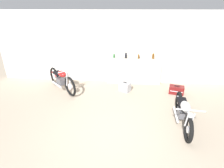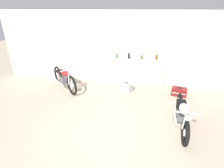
% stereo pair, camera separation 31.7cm
% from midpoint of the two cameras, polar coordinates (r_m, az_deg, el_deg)
% --- Properties ---
extents(ground_plane, '(24.00, 24.00, 0.00)m').
position_cam_midpoint_polar(ground_plane, '(4.28, 0.45, -18.66)').
color(ground_plane, gray).
extents(wall_back, '(10.00, 0.07, 2.80)m').
position_cam_midpoint_polar(wall_back, '(7.03, 5.06, 11.56)').
color(wall_back, silver).
rests_on(wall_back, ground_plane).
extents(sill_counter, '(2.14, 0.28, 1.04)m').
position_cam_midpoint_polar(sill_counter, '(7.10, 9.31, 4.03)').
color(sill_counter, '#B7AD99').
rests_on(sill_counter, ground_plane).
extents(bottle_leftmost, '(0.06, 0.06, 0.22)m').
position_cam_midpoint_polar(bottle_leftmost, '(6.96, 2.91, 9.25)').
color(bottle_leftmost, '#23662D').
rests_on(bottle_leftmost, sill_counter).
extents(bottle_left_center, '(0.08, 0.08, 0.27)m').
position_cam_midpoint_polar(bottle_left_center, '(6.92, 6.79, 9.22)').
color(bottle_left_center, black).
rests_on(bottle_left_center, sill_counter).
extents(bottle_center, '(0.07, 0.07, 0.20)m').
position_cam_midpoint_polar(bottle_center, '(6.94, 10.97, 8.70)').
color(bottle_center, '#5B3814').
rests_on(bottle_center, sill_counter).
extents(bottle_right_center, '(0.09, 0.09, 0.24)m').
position_cam_midpoint_polar(bottle_right_center, '(7.00, 15.60, 8.56)').
color(bottle_right_center, '#5B3814').
rests_on(bottle_right_center, sill_counter).
extents(motorcycle_silver, '(0.64, 1.94, 0.76)m').
position_cam_midpoint_polar(motorcycle_silver, '(4.95, 23.70, -8.92)').
color(motorcycle_silver, black).
rests_on(motorcycle_silver, ground_plane).
extents(motorcycle_red, '(1.49, 1.48, 0.92)m').
position_cam_midpoint_polar(motorcycle_red, '(6.80, -14.08, 1.95)').
color(motorcycle_red, black).
rests_on(motorcycle_red, ground_plane).
extents(hard_case_darkred, '(0.57, 0.43, 0.31)m').
position_cam_midpoint_polar(hard_case_darkred, '(6.68, 22.33, -2.36)').
color(hard_case_darkred, maroon).
rests_on(hard_case_darkred, ground_plane).
extents(hard_case_silver, '(0.49, 0.45, 0.35)m').
position_cam_midpoint_polar(hard_case_silver, '(6.51, 6.15, -1.04)').
color(hard_case_silver, '#9E9EA3').
rests_on(hard_case_silver, ground_plane).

